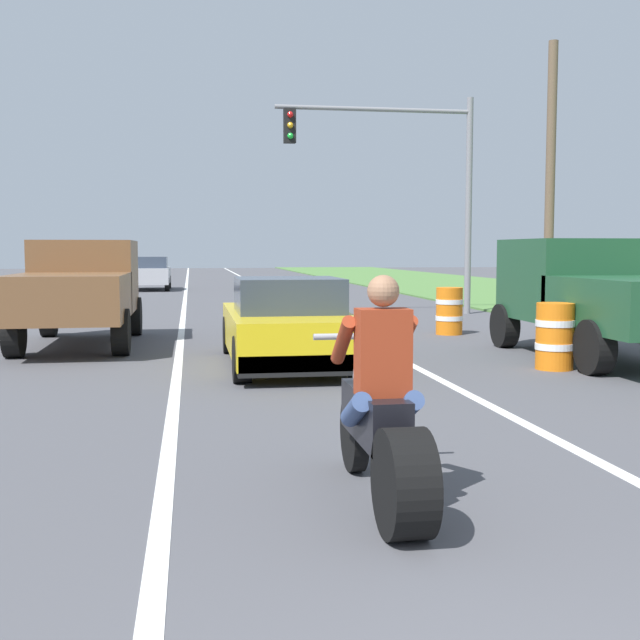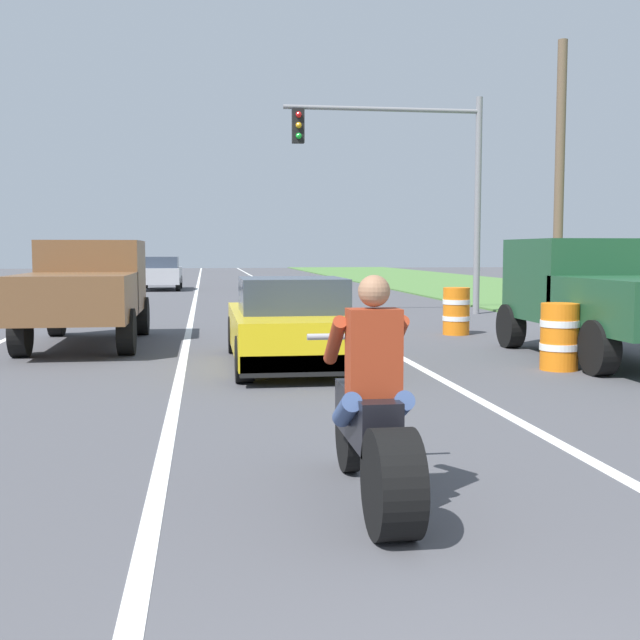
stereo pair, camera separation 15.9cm
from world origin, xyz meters
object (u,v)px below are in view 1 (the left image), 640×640
(sports_car_yellow, at_px, (287,325))
(pickup_truck_right_shoulder_dark_green, at_px, (597,292))
(distant_car_far_ahead, at_px, (150,273))
(construction_barrel_mid, at_px, (555,336))
(construction_barrel_far, at_px, (449,311))
(motorcycle_with_rider, at_px, (382,424))
(traffic_light_mast_near, at_px, (408,167))
(pickup_truck_left_lane_brown, at_px, (80,287))

(sports_car_yellow, bearing_deg, pickup_truck_right_shoulder_dark_green, -0.14)
(pickup_truck_right_shoulder_dark_green, xyz_separation_m, distant_car_far_ahead, (-8.40, 24.70, -0.33))
(construction_barrel_mid, bearing_deg, construction_barrel_far, 89.64)
(motorcycle_with_rider, distance_m, traffic_light_mast_near, 17.37)
(pickup_truck_right_shoulder_dark_green, relative_size, traffic_light_mast_near, 0.80)
(motorcycle_with_rider, bearing_deg, pickup_truck_right_shoulder_dark_green, 52.80)
(motorcycle_with_rider, height_order, construction_barrel_mid, motorcycle_with_rider)
(pickup_truck_left_lane_brown, bearing_deg, motorcycle_with_rider, -71.91)
(motorcycle_with_rider, bearing_deg, construction_barrel_mid, 55.48)
(pickup_truck_left_lane_brown, height_order, construction_barrel_far, pickup_truck_left_lane_brown)
(motorcycle_with_rider, distance_m, pickup_truck_right_shoulder_dark_green, 8.76)
(sports_car_yellow, bearing_deg, distant_car_far_ahead, 97.58)
(sports_car_yellow, distance_m, pickup_truck_left_lane_brown, 4.82)
(distant_car_far_ahead, bearing_deg, construction_barrel_far, -70.66)
(sports_car_yellow, relative_size, pickup_truck_left_lane_brown, 0.90)
(construction_barrel_mid, height_order, distant_car_far_ahead, distant_car_far_ahead)
(construction_barrel_mid, bearing_deg, traffic_light_mast_near, 86.93)
(pickup_truck_left_lane_brown, relative_size, construction_barrel_far, 4.80)
(construction_barrel_mid, relative_size, distant_car_far_ahead, 0.25)
(sports_car_yellow, bearing_deg, pickup_truck_left_lane_brown, 137.17)
(sports_car_yellow, distance_m, construction_barrel_far, 5.67)
(motorcycle_with_rider, bearing_deg, traffic_light_mast_near, 74.12)
(sports_car_yellow, relative_size, construction_barrel_far, 4.30)
(motorcycle_with_rider, xyz_separation_m, sports_car_yellow, (0.17, 6.98, 0.04))
(construction_barrel_far, bearing_deg, pickup_truck_left_lane_brown, -173.85)
(traffic_light_mast_near, xyz_separation_m, distant_car_far_ahead, (-7.77, 15.30, -3.28))
(motorcycle_with_rider, bearing_deg, sports_car_yellow, 88.56)
(construction_barrel_mid, bearing_deg, pickup_truck_left_lane_brown, 150.07)
(pickup_truck_right_shoulder_dark_green, distance_m, distant_car_far_ahead, 26.10)
(distant_car_far_ahead, bearing_deg, motorcycle_with_rider, -84.39)
(pickup_truck_right_shoulder_dark_green, bearing_deg, distant_car_far_ahead, 108.78)
(motorcycle_with_rider, relative_size, traffic_light_mast_near, 0.37)
(sports_car_yellow, distance_m, distant_car_far_ahead, 24.91)
(pickup_truck_left_lane_brown, distance_m, pickup_truck_right_shoulder_dark_green, 9.23)
(pickup_truck_right_shoulder_dark_green, bearing_deg, construction_barrel_mid, -139.73)
(pickup_truck_right_shoulder_dark_green, height_order, distant_car_far_ahead, pickup_truck_right_shoulder_dark_green)
(pickup_truck_right_shoulder_dark_green, distance_m, construction_barrel_mid, 1.67)
(pickup_truck_right_shoulder_dark_green, relative_size, construction_barrel_mid, 4.80)
(traffic_light_mast_near, relative_size, construction_barrel_far, 6.00)
(sports_car_yellow, xyz_separation_m, traffic_light_mast_near, (4.48, 9.39, 3.43))
(pickup_truck_left_lane_brown, xyz_separation_m, traffic_light_mast_near, (8.00, 6.13, 2.95))
(motorcycle_with_rider, distance_m, construction_barrel_mid, 7.23)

